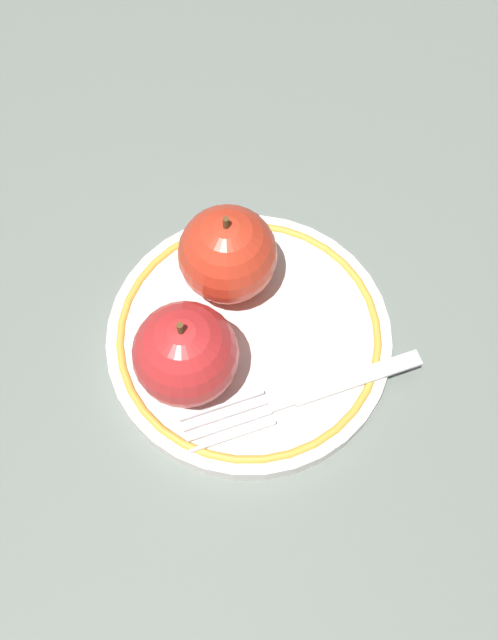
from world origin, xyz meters
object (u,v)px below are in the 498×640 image
(plate, at_px, (249,337))
(fork, at_px, (312,393))
(apple_second_whole, at_px, (186,354))
(apple_red_whole, at_px, (228,254))

(plate, distance_m, fork, 0.07)
(apple_second_whole, bearing_deg, plate, -68.56)
(plate, bearing_deg, apple_second_whole, 111.44)
(apple_second_whole, bearing_deg, apple_red_whole, -36.09)
(plate, height_order, fork, fork)
(apple_second_whole, height_order, fork, apple_second_whole)
(plate, height_order, apple_red_whole, apple_red_whole)
(apple_red_whole, bearing_deg, fork, -164.33)
(plate, relative_size, apple_second_whole, 2.61)
(plate, relative_size, apple_red_whole, 2.61)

